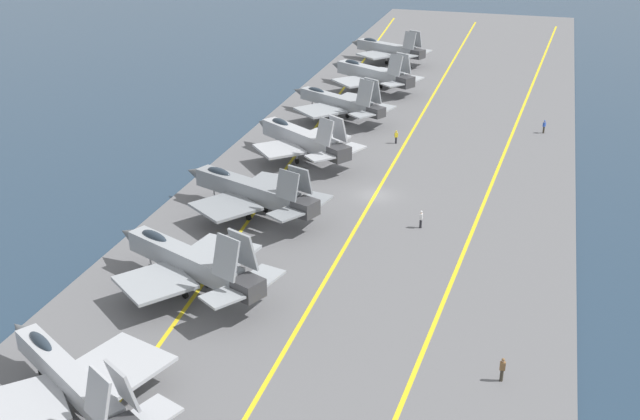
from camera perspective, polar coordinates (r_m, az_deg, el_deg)
ground_plane at (r=85.54m, az=3.93°, el=0.83°), size 2000.00×2000.00×0.00m
carrier_deck at (r=85.47m, az=3.94°, el=0.95°), size 223.20×41.02×0.40m
deck_stripe_foul_line at (r=83.99m, az=11.47°, el=0.23°), size 200.59×11.56×0.01m
deck_stripe_centerline at (r=85.39m, az=3.94°, el=1.08°), size 200.88×0.36×0.01m
deck_stripe_edge_line at (r=88.22m, az=-3.23°, el=1.87°), size 200.47×13.58×0.01m
parked_jet_second at (r=54.59m, az=-17.28°, el=-11.47°), size 13.51×16.21×6.10m
parked_jet_third at (r=66.62m, az=-9.39°, el=-3.56°), size 13.03×16.77×6.83m
parked_jet_fourth at (r=80.00m, az=-5.04°, el=1.42°), size 13.25×17.06×6.18m
parked_jet_fifth at (r=94.52m, az=-1.38°, el=5.14°), size 13.03×15.71×6.48m
parked_jet_sixth at (r=109.90m, az=1.33°, el=7.71°), size 13.00×16.15×6.52m
parked_jet_seventh at (r=124.89m, az=3.66°, el=9.67°), size 13.42×16.19×6.40m
parked_jet_eighth at (r=142.04m, az=4.82°, el=11.37°), size 12.30×15.38×6.11m
crew_white_vest at (r=77.89m, az=7.19°, el=-0.60°), size 0.38×0.26×1.81m
crew_blue_vest at (r=108.31m, az=15.65°, el=5.77°), size 0.45×0.40×1.74m
crew_brown_vest at (r=57.09m, az=12.84°, el=-10.93°), size 0.29×0.40×1.84m
crew_yellow_vest at (r=100.93m, az=5.44°, el=5.24°), size 0.42×0.46×1.69m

